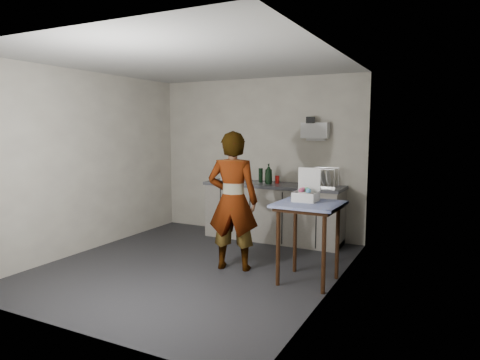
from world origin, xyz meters
The scene contains 15 objects.
ground centered at (0.00, 0.00, 0.00)m, with size 4.00×4.00×0.00m, color #25252A.
wall_back centered at (0.00, 1.99, 1.30)m, with size 3.60×0.02×2.60m, color beige.
wall_right centered at (1.79, 0.00, 1.30)m, with size 0.02×4.00×2.60m, color beige.
wall_left centered at (-1.79, 0.00, 1.30)m, with size 0.02×4.00×2.60m, color beige.
ceiling centered at (0.00, 0.00, 2.60)m, with size 3.60×4.00×0.01m, color silver.
kitchen_counter centered at (0.40, 1.70, 0.43)m, with size 2.24×0.62×0.91m.
wall_shelf centered at (1.00, 1.92, 1.75)m, with size 0.42×0.18×0.37m.
side_table centered at (1.50, 0.12, 0.82)m, with size 0.74×0.74×0.94m.
standing_man centered at (0.50, 0.15, 0.88)m, with size 0.64×0.42×1.75m, color #B2A593.
soap_bottle centered at (0.34, 1.66, 1.07)m, with size 0.12×0.12×0.32m, color black.
soda_can centered at (0.44, 1.77, 0.97)m, with size 0.06×0.06×0.12m, color red.
dark_bottle centered at (0.15, 1.77, 1.02)m, with size 0.07×0.07×0.23m, color black.
paper_towel centered at (-0.45, 1.62, 1.06)m, with size 0.17×0.17×0.31m.
dish_rack centered at (1.21, 1.75, 0.97)m, with size 0.41×0.30×0.28m.
bakery_box centered at (1.42, 0.23, 1.02)m, with size 0.28×0.29×0.38m.
Camera 1 is at (2.98, -4.53, 1.79)m, focal length 32.00 mm.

